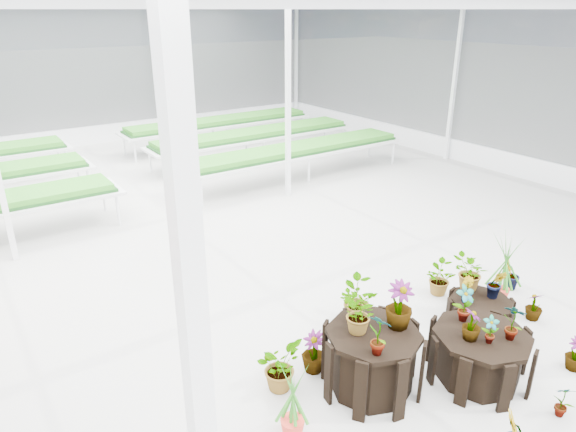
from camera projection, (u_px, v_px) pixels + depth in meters
ground_plane at (276, 306)px, 7.82m from camera, size 24.00×24.00×0.00m
greenhouse_shell at (274, 163)px, 6.98m from camera, size 18.00×24.00×4.50m
steel_frame at (274, 163)px, 6.98m from camera, size 18.00×24.00×4.50m
nursery_benches at (121, 168)px, 13.15m from camera, size 16.00×7.00×0.84m
plinth_tall at (372, 360)px, 5.99m from camera, size 1.34×1.34×0.78m
plinth_mid at (479, 356)px, 6.19m from camera, size 1.53×1.53×0.63m
plinth_low at (480, 312)px, 7.30m from camera, size 1.03×1.03×0.40m
nursery_plants at (414, 314)px, 6.66m from camera, size 4.98×3.27×1.35m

